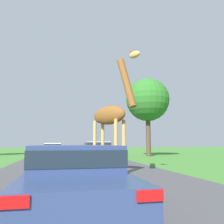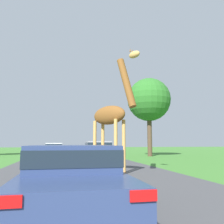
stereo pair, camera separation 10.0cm
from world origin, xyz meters
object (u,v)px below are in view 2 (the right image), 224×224
Objects in this scene: car_lead_maroon at (72,176)px; car_queue_left at (98,151)px; car_queue_right at (54,149)px; tree_left_edge at (149,100)px; giraffe_near_road at (112,114)px.

car_queue_left is (2.21, 11.90, 0.07)m from car_lead_maroon.
car_queue_right is at bearing 111.04° from car_queue_left.
car_queue_left reaches higher than car_queue_right.
car_lead_maroon is 1.07× the size of car_queue_right.
car_queue_left is 10.47m from tree_left_edge.
car_lead_maroon is 0.93× the size of car_queue_left.
car_queue_left is at bearing 79.50° from car_lead_maroon.
car_queue_left is (3.29, -8.54, 0.07)m from car_queue_right.
tree_left_edge is at bearing 46.28° from car_queue_left.
car_lead_maroon is 0.53× the size of tree_left_edge.
car_queue_right is at bearing 93.03° from car_lead_maroon.
giraffe_near_road is 1.17× the size of car_queue_left.
giraffe_near_road reaches higher than car_lead_maroon.
tree_left_edge reaches higher than car_queue_left.
car_queue_left is at bearing -125.46° from giraffe_near_road.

